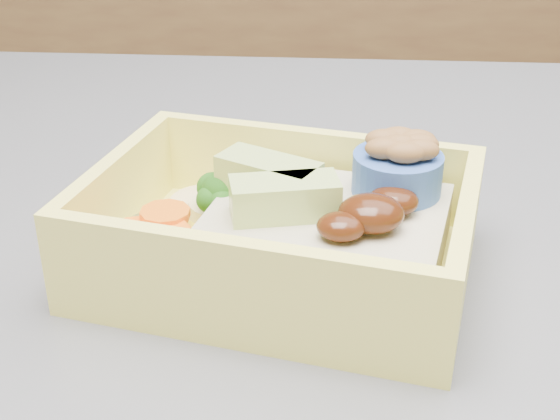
{
  "coord_description": "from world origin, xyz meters",
  "views": [
    {
      "loc": [
        -0.19,
        -0.47,
        1.16
      ],
      "look_at": [
        -0.22,
        -0.09,
        0.96
      ],
      "focal_mm": 50.0,
      "sensor_mm": 36.0,
      "label": 1
    }
  ],
  "objects": [
    {
      "name": "bento_box",
      "position": [
        -0.21,
        -0.09,
        0.95
      ],
      "size": [
        0.23,
        0.19,
        0.08
      ],
      "rotation": [
        0.0,
        0.0,
        -0.22
      ],
      "color": "#FFF469",
      "rests_on": "island"
    }
  ]
}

